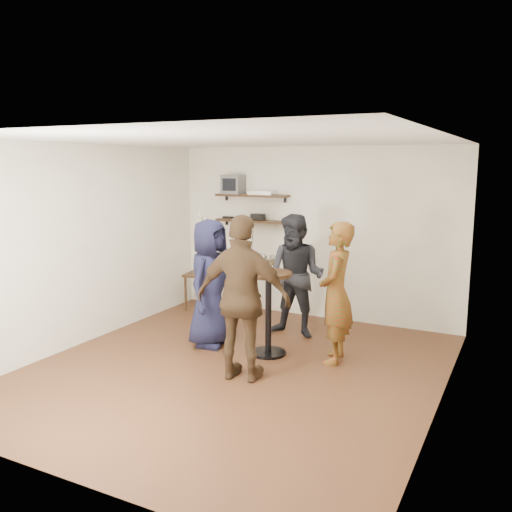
{
  "coord_description": "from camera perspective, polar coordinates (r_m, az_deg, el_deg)",
  "views": [
    {
      "loc": [
        2.91,
        -5.18,
        2.37
      ],
      "look_at": [
        0.08,
        0.4,
        1.28
      ],
      "focal_mm": 38.0,
      "sensor_mm": 36.0,
      "label": 1
    }
  ],
  "objects": [
    {
      "name": "side_table",
      "position": [
        8.81,
        -5.64,
        -2.41
      ],
      "size": [
        0.57,
        0.57,
        0.6
      ],
      "rotation": [
        0.0,
        0.0,
        0.16
      ],
      "color": "black",
      "rests_on": "room"
    },
    {
      "name": "dvd_deck",
      "position": [
        8.44,
        0.68,
        6.68
      ],
      "size": [
        0.4,
        0.24,
        0.06
      ],
      "primitive_type": "cube",
      "color": "silver",
      "rests_on": "shelf_upper"
    },
    {
      "name": "person_navy",
      "position": [
        7.01,
        -4.87,
        -2.85
      ],
      "size": [
        0.54,
        0.82,
        1.66
      ],
      "primitive_type": "imported",
      "rotation": [
        0.0,
        0.0,
        1.59
      ],
      "color": "black",
      "rests_on": "room"
    },
    {
      "name": "shelf_lower",
      "position": [
        8.56,
        -0.43,
        3.72
      ],
      "size": [
        1.2,
        0.25,
        0.04
      ],
      "primitive_type": "cube",
      "color": "black",
      "rests_on": "room"
    },
    {
      "name": "wine_glass_bl",
      "position": [
        6.63,
        1.23,
        -0.51
      ],
      "size": [
        0.06,
        0.06,
        0.19
      ],
      "color": "silver",
      "rests_on": "drinks_table"
    },
    {
      "name": "person_plaid",
      "position": [
        6.47,
        8.43,
        -3.86
      ],
      "size": [
        0.51,
        0.68,
        1.69
      ],
      "primitive_type": "imported",
      "rotation": [
        0.0,
        0.0,
        -1.39
      ],
      "color": "#AA1B13",
      "rests_on": "room"
    },
    {
      "name": "room",
      "position": [
        6.04,
        -2.36,
        -0.31
      ],
      "size": [
        4.58,
        5.08,
        2.68
      ],
      "color": "#442316",
      "rests_on": "ground"
    },
    {
      "name": "vase_lilies",
      "position": [
        8.73,
        -5.7,
        0.36
      ],
      "size": [
        0.2,
        0.21,
        1.06
      ],
      "rotation": [
        0.0,
        0.0,
        0.16
      ],
      "color": "white",
      "rests_on": "side_table"
    },
    {
      "name": "power_strip",
      "position": [
        8.79,
        -2.63,
        4.08
      ],
      "size": [
        0.3,
        0.05,
        0.03
      ],
      "primitive_type": "cube",
      "color": "black",
      "rests_on": "shelf_lower"
    },
    {
      "name": "crt_monitor",
      "position": [
        8.67,
        -2.36,
        7.55
      ],
      "size": [
        0.32,
        0.3,
        0.3
      ],
      "primitive_type": "cube",
      "color": "#59595B",
      "rests_on": "shelf_upper"
    },
    {
      "name": "wine_glass_fr",
      "position": [
        6.51,
        1.69,
        -0.52
      ],
      "size": [
        0.07,
        0.07,
        0.21
      ],
      "color": "silver",
      "rests_on": "drinks_table"
    },
    {
      "name": "drinks_table",
      "position": [
        6.67,
        1.31,
        -4.85
      ],
      "size": [
        0.57,
        0.57,
        1.05
      ],
      "color": "black",
      "rests_on": "room"
    },
    {
      "name": "wine_glass_br",
      "position": [
        6.57,
        1.65,
        -0.61
      ],
      "size": [
        0.06,
        0.06,
        0.19
      ],
      "color": "silver",
      "rests_on": "drinks_table"
    },
    {
      "name": "wine_glass_fl",
      "position": [
        6.57,
        0.66,
        -0.37
      ],
      "size": [
        0.07,
        0.07,
        0.22
      ],
      "color": "silver",
      "rests_on": "drinks_table"
    },
    {
      "name": "radio",
      "position": [
        8.5,
        0.19,
        4.14
      ],
      "size": [
        0.22,
        0.1,
        0.1
      ],
      "primitive_type": "cube",
      "color": "black",
      "rests_on": "shelf_lower"
    },
    {
      "name": "person_brown",
      "position": [
        5.86,
        -1.36,
        -4.51
      ],
      "size": [
        1.11,
        0.56,
        1.82
      ],
      "primitive_type": "imported",
      "rotation": [
        0.0,
        0.0,
        3.25
      ],
      "color": "#412D1C",
      "rests_on": "room"
    },
    {
      "name": "shelf_upper",
      "position": [
        8.52,
        -0.43,
        6.39
      ],
      "size": [
        1.2,
        0.25,
        0.04
      ],
      "primitive_type": "cube",
      "color": "black",
      "rests_on": "room"
    },
    {
      "name": "person_dark",
      "position": [
        7.36,
        4.26,
        -2.13
      ],
      "size": [
        0.83,
        0.66,
        1.68
      ],
      "primitive_type": "imported",
      "rotation": [
        0.0,
        0.0,
        -0.03
      ],
      "color": "black",
      "rests_on": "room"
    }
  ]
}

